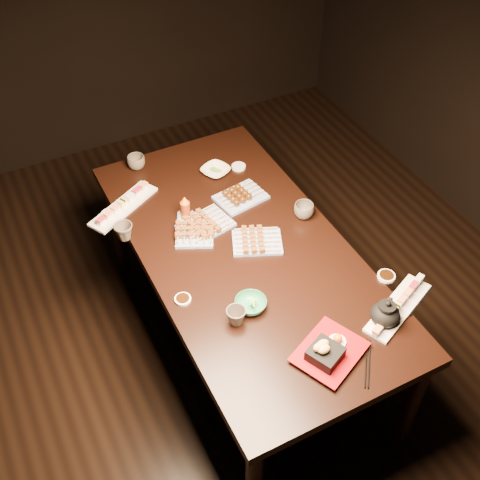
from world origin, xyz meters
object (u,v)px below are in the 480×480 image
yakitori_plate_left (195,226)px  condiment_bottle (185,208)px  yakitori_plate_right (257,239)px  sushi_platter_far (123,204)px  edamame_bowl_cream (216,171)px  teacup_far_right (136,162)px  teacup_near_left (236,316)px  dining_table (244,302)px  edamame_bowl_green (251,304)px  sushi_platter_near (399,305)px  teacup_mid_right (304,210)px  teacup_far_left (124,232)px  teapot (386,312)px  tempura_tray (330,347)px  yakitori_plate_center (205,222)px

yakitori_plate_left → condiment_bottle: (-0.00, 0.09, 0.04)m
yakitori_plate_right → condiment_bottle: 0.38m
sushi_platter_far → edamame_bowl_cream: bearing=154.7°
sushi_platter_far → teacup_far_right: 0.32m
edamame_bowl_cream → yakitori_plate_left: bearing=-128.1°
edamame_bowl_cream → teacup_near_left: 0.99m
dining_table → edamame_bowl_green: 0.52m
sushi_platter_near → yakitori_plate_right: yakitori_plate_right is taller
teacup_mid_right → teacup_far_left: (-0.83, 0.25, 0.00)m
edamame_bowl_green → teapot: bearing=-34.6°
dining_table → condiment_bottle: condiment_bottle is taller
tempura_tray → teacup_far_left: (-0.50, 0.99, -0.01)m
tempura_tray → teacup_near_left: bearing=105.0°
sushi_platter_near → edamame_bowl_green: (-0.55, 0.29, -0.00)m
tempura_tray → condiment_bottle: (-0.19, 0.97, 0.02)m
dining_table → teacup_mid_right: teacup_mid_right is taller
teacup_far_right → dining_table: bearing=-73.9°
edamame_bowl_green → tempura_tray: size_ratio=0.50×
edamame_bowl_cream → edamame_bowl_green: bearing=-106.1°
yakitori_plate_right → tempura_tray: size_ratio=0.84×
sushi_platter_near → yakitori_plate_right: 0.70m
sushi_platter_far → teacup_far_right: teacup_far_right is taller
sushi_platter_near → condiment_bottle: bearing=98.5°
edamame_bowl_green → teacup_far_right: size_ratio=1.43×
yakitori_plate_center → condiment_bottle: size_ratio=1.71×
edamame_bowl_green → yakitori_plate_right: bearing=57.8°
teapot → condiment_bottle: bearing=79.0°
sushi_platter_near → yakitori_plate_left: bearing=101.2°
teacup_mid_right → teacup_far_left: bearing=163.1°
yakitori_plate_right → tempura_tray: 0.67m
yakitori_plate_right → teapot: bearing=-45.1°
sushi_platter_far → yakitori_plate_center: yakitori_plate_center is taller
sushi_platter_near → teacup_far_right: teacup_far_right is taller
dining_table → teacup_far_left: 0.70m
yakitori_plate_left → sushi_platter_near: bearing=-119.8°
yakitori_plate_right → teacup_far_right: 0.85m
sushi_platter_near → teacup_far_left: size_ratio=4.42×
condiment_bottle → edamame_bowl_green: bearing=-87.8°
sushi_platter_near → tempura_tray: 0.39m
sushi_platter_far → condiment_bottle: 0.33m
edamame_bowl_green → teapot: (0.45, -0.31, 0.04)m
teacup_mid_right → sushi_platter_far: bearing=148.8°
sushi_platter_near → yakitori_plate_right: (-0.34, 0.61, 0.01)m
condiment_bottle → yakitori_plate_center: bearing=-55.9°
condiment_bottle → dining_table: bearing=-63.2°
edamame_bowl_cream → sushi_platter_near: bearing=-75.9°
yakitori_plate_right → teacup_far_right: bearing=134.3°
yakitori_plate_center → yakitori_plate_left: size_ratio=1.01×
teacup_near_left → teacup_far_left: teacup_far_left is taller
yakitori_plate_left → teacup_far_right: (-0.08, 0.58, 0.01)m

